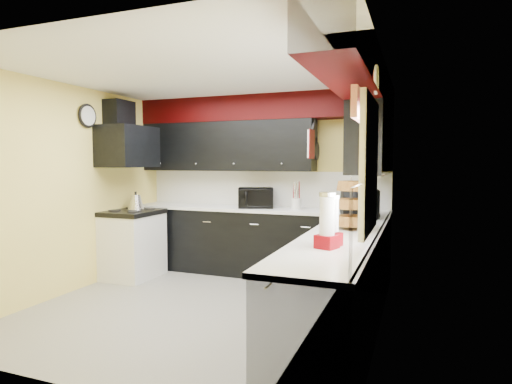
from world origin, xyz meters
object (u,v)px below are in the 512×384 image
microwave (360,203)px  knife_block (332,202)px  kettle (136,202)px  utensil_crock (296,204)px  toaster_oven (256,198)px

microwave → knife_block: bearing=22.7°
microwave → kettle: bearing=77.3°
knife_block → utensil_crock: bearing=172.2°
microwave → kettle: (-3.05, -0.07, -0.08)m
utensil_crock → knife_block: (0.47, 0.04, 0.03)m
toaster_oven → kettle: 1.68m
toaster_oven → microwave: size_ratio=0.82×
toaster_oven → utensil_crock: 0.58m
utensil_crock → knife_block: knife_block is taller
toaster_oven → knife_block: toaster_oven is taller
microwave → kettle: 3.05m
knife_block → kettle: knife_block is taller
microwave → utensil_crock: size_ratio=4.01×
utensil_crock → kettle: size_ratio=0.66×
toaster_oven → microwave: 1.56m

